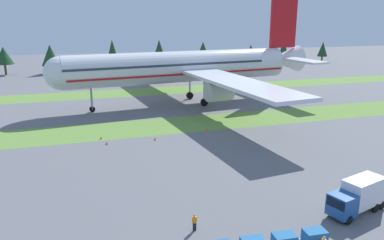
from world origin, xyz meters
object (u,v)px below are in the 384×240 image
taxiway_marker_1 (101,138)px  taxiway_marker_3 (207,129)px  airliner (187,66)px  taxiway_marker_0 (155,139)px  cargo_dolly_fourth (315,237)px  taxiway_marker_2 (107,143)px  catering_truck (357,195)px  ground_crew_marshaller (195,222)px

taxiway_marker_1 → taxiway_marker_3: (18.36, -0.80, 0.10)m
airliner → taxiway_marker_3: size_ratio=114.39×
airliner → taxiway_marker_0: bearing=146.7°
airliner → cargo_dolly_fourth: (-5.75, -58.48, -7.72)m
taxiway_marker_2 → taxiway_marker_3: taxiway_marker_3 is taller
airliner → taxiway_marker_1: airliner is taller
airliner → catering_truck: bearing=176.0°
ground_crew_marshaller → taxiway_marker_1: ground_crew_marshaller is taller
ground_crew_marshaller → taxiway_marker_2: bearing=80.1°
catering_truck → ground_crew_marshaller: catering_truck is taller
catering_truck → ground_crew_marshaller: size_ratio=4.21×
taxiway_marker_2 → airliner: bearing=50.3°
cargo_dolly_fourth → taxiway_marker_1: (-15.65, 36.63, -0.68)m
airliner → taxiway_marker_3: 24.31m
taxiway_marker_3 → taxiway_marker_1: bearing=177.5°
catering_truck → ground_crew_marshaller: (-16.94, 1.70, -1.01)m
ground_crew_marshaller → airliner: bearing=52.7°
catering_truck → ground_crew_marshaller: bearing=68.6°
cargo_dolly_fourth → taxiway_marker_1: bearing=27.3°
taxiway_marker_3 → taxiway_marker_0: bearing=-166.6°
taxiway_marker_1 → taxiway_marker_2: size_ratio=0.92×
airliner → taxiway_marker_2: bearing=134.3°
airliner → taxiway_marker_1: bearing=129.6°
taxiway_marker_2 → taxiway_marker_3: size_ratio=0.77×
ground_crew_marshaller → taxiway_marker_1: size_ratio=3.65×
taxiway_marker_1 → taxiway_marker_3: size_ratio=0.71×
airliner → taxiway_marker_0: airliner is taller
cargo_dolly_fourth → ground_crew_marshaller: (-9.30, 5.52, 0.03)m
cargo_dolly_fourth → taxiway_marker_1: cargo_dolly_fourth is taller
catering_truck → taxiway_marker_1: size_ratio=15.36×
catering_truck → taxiway_marker_3: size_ratio=10.89×
taxiway_marker_2 → cargo_dolly_fourth: bearing=-65.9°
airliner → ground_crew_marshaller: size_ratio=44.17×
airliner → ground_crew_marshaller: (-15.05, -52.96, -7.69)m
cargo_dolly_fourth → catering_truck: size_ratio=0.31×
taxiway_marker_0 → airliner: bearing=62.6°
ground_crew_marshaller → taxiway_marker_1: 31.76m
taxiway_marker_0 → taxiway_marker_1: taxiway_marker_0 is taller
cargo_dolly_fourth → ground_crew_marshaller: size_ratio=1.32×
ground_crew_marshaller → taxiway_marker_0: size_ratio=3.63×
catering_truck → cargo_dolly_fourth: bearing=100.9°
catering_truck → taxiway_marker_3: bearing=-6.9°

